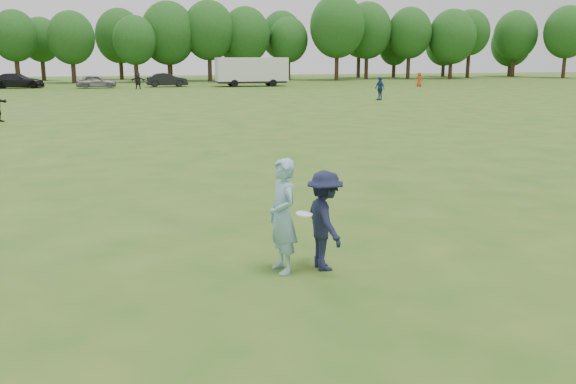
# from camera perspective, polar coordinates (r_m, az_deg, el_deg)

# --- Properties ---
(ground) EXTENTS (200.00, 200.00, 0.00)m
(ground) POSITION_cam_1_polar(r_m,az_deg,el_deg) (10.93, 3.33, -5.80)
(ground) COLOR #2A5517
(ground) RESTS_ON ground
(thrower) EXTENTS (0.56, 0.75, 1.87)m
(thrower) POSITION_cam_1_polar(r_m,az_deg,el_deg) (9.80, -0.51, -2.27)
(thrower) COLOR #80B2C6
(thrower) RESTS_ON ground
(defender) EXTENTS (0.66, 1.09, 1.65)m
(defender) POSITION_cam_1_polar(r_m,az_deg,el_deg) (9.97, 3.46, -2.68)
(defender) COLOR #181C35
(defender) RESTS_ON ground
(player_far_b) EXTENTS (0.72, 1.15, 1.82)m
(player_far_b) POSITION_cam_1_polar(r_m,az_deg,el_deg) (48.93, 8.58, 9.56)
(player_far_b) COLOR navy
(player_far_b) RESTS_ON ground
(player_far_c) EXTENTS (0.88, 0.70, 1.58)m
(player_far_c) POSITION_cam_1_polar(r_m,az_deg,el_deg) (70.90, 12.18, 10.25)
(player_far_c) COLOR #C44017
(player_far_c) RESTS_ON ground
(player_far_d) EXTENTS (1.65, 0.55, 1.77)m
(player_far_d) POSITION_cam_1_polar(r_m,az_deg,el_deg) (66.08, -13.87, 10.09)
(player_far_d) COLOR black
(player_far_d) RESTS_ON ground
(car_d) EXTENTS (5.53, 2.55, 1.57)m
(car_d) POSITION_cam_1_polar(r_m,az_deg,el_deg) (72.16, -23.99, 9.49)
(car_d) COLOR black
(car_d) RESTS_ON ground
(car_e) EXTENTS (4.28, 1.93, 1.43)m
(car_e) POSITION_cam_1_polar(r_m,az_deg,el_deg) (69.17, -17.51, 9.84)
(car_e) COLOR gray
(car_e) RESTS_ON ground
(car_f) EXTENTS (4.67, 1.89, 1.51)m
(car_f) POSITION_cam_1_polar(r_m,az_deg,el_deg) (70.25, -11.28, 10.24)
(car_f) COLOR black
(car_f) RESTS_ON ground
(field_cone) EXTENTS (0.28, 0.28, 0.30)m
(field_cone) POSITION_cam_1_polar(r_m,az_deg,el_deg) (57.67, 13.02, 9.08)
(field_cone) COLOR #FF640D
(field_cone) RESTS_ON ground
(disc_in_play) EXTENTS (0.29, 0.29, 0.07)m
(disc_in_play) POSITION_cam_1_polar(r_m,az_deg,el_deg) (9.66, 1.51, -2.09)
(disc_in_play) COLOR white
(disc_in_play) RESTS_ON ground
(cargo_trailer) EXTENTS (9.00, 2.75, 3.20)m
(cargo_trailer) POSITION_cam_1_polar(r_m,az_deg,el_deg) (70.21, -3.42, 11.29)
(cargo_trailer) COLOR white
(cargo_trailer) RESTS_ON ground
(treeline) EXTENTS (130.35, 18.39, 11.74)m
(treeline) POSITION_cam_1_polar(r_m,az_deg,el_deg) (87.00, -11.24, 14.30)
(treeline) COLOR #332114
(treeline) RESTS_ON ground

